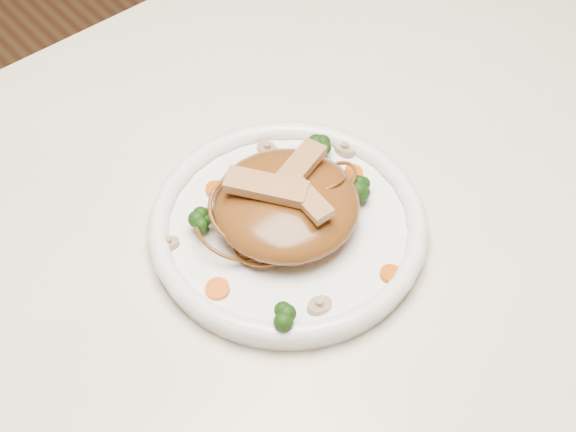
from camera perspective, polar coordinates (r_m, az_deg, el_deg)
table at (r=0.91m, az=-1.16°, el=-5.75°), size 1.20×0.80×0.75m
plate at (r=0.83m, az=0.00°, el=-0.96°), size 0.27×0.27×0.02m
noodle_mound at (r=0.81m, az=-0.13°, el=0.80°), size 0.18×0.18×0.05m
chicken_a at (r=0.80m, az=0.63°, el=3.17°), size 0.07×0.04×0.01m
chicken_b at (r=0.78m, az=-1.46°, el=1.96°), size 0.06×0.08×0.01m
chicken_c at (r=0.78m, az=1.20°, el=1.29°), size 0.02×0.06×0.01m
broccoli_0 at (r=0.88m, az=2.12°, el=4.77°), size 0.03×0.03×0.03m
broccoli_1 at (r=0.81m, az=-5.80°, el=-0.33°), size 0.03×0.03×0.03m
broccoli_2 at (r=0.75m, az=-0.14°, el=-6.88°), size 0.03×0.03×0.03m
broccoli_3 at (r=0.84m, az=4.90°, el=1.78°), size 0.03×0.03×0.03m
carrot_0 at (r=0.88m, az=-0.92°, el=3.80°), size 0.02×0.02×0.00m
carrot_1 at (r=0.78m, az=-4.72°, el=-4.86°), size 0.03×0.03×0.00m
carrot_2 at (r=0.87m, az=4.39°, el=2.92°), size 0.02×0.02×0.00m
carrot_3 at (r=0.85m, az=-4.77°, el=1.80°), size 0.03×0.03×0.00m
carrot_4 at (r=0.79m, az=6.86°, el=-3.85°), size 0.03×0.03×0.00m
mushroom_0 at (r=0.77m, az=2.10°, el=-5.96°), size 0.03×0.03×0.01m
mushroom_1 at (r=0.89m, az=3.80°, el=4.48°), size 0.03×0.03×0.01m
mushroom_2 at (r=0.82m, az=-7.94°, el=-1.82°), size 0.03×0.03×0.01m
mushroom_3 at (r=0.89m, az=-1.39°, el=4.49°), size 0.03×0.03×0.01m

